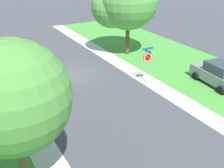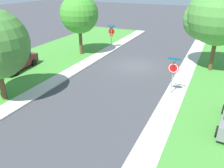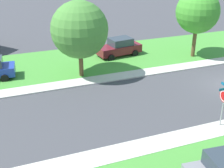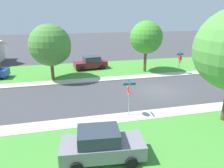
{
  "view_description": "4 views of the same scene",
  "coord_description": "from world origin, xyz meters",
  "px_view_note": "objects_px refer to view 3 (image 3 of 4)",
  "views": [
    {
      "loc": [
        7.37,
        20.62,
        8.91
      ],
      "look_at": [
        -0.63,
        6.2,
        1.4
      ],
      "focal_mm": 46.58,
      "sensor_mm": 36.0,
      "label": 1
    },
    {
      "loc": [
        -6.92,
        20.21,
        7.69
      ],
      "look_at": [
        -1.06,
        7.6,
        1.4
      ],
      "focal_mm": 37.25,
      "sensor_mm": 36.0,
      "label": 2
    },
    {
      "loc": [
        -16.73,
        16.23,
        10.01
      ],
      "look_at": [
        0.75,
        9.6,
        1.4
      ],
      "focal_mm": 48.94,
      "sensor_mm": 36.0,
      "label": 3
    },
    {
      "loc": [
        -17.89,
        9.06,
        7.38
      ],
      "look_at": [
        -0.98,
        5.08,
        1.4
      ],
      "focal_mm": 33.87,
      "sensor_mm": 36.0,
      "label": 4
    }
  ],
  "objects_px": {
    "car_maroon_far_down_street": "(119,47)",
    "tree_sidewalk_near": "(197,13)",
    "stop_sign_far_corner": "(224,99)",
    "tree_sidewalk_mid": "(81,31)"
  },
  "relations": [
    {
      "from": "car_maroon_far_down_street",
      "to": "tree_sidewalk_mid",
      "type": "height_order",
      "value": "tree_sidewalk_mid"
    },
    {
      "from": "stop_sign_far_corner",
      "to": "tree_sidewalk_near",
      "type": "bearing_deg",
      "value": -27.17
    },
    {
      "from": "stop_sign_far_corner",
      "to": "car_maroon_far_down_street",
      "type": "height_order",
      "value": "stop_sign_far_corner"
    },
    {
      "from": "tree_sidewalk_near",
      "to": "tree_sidewalk_mid",
      "type": "xyz_separation_m",
      "value": [
        -0.77,
        11.36,
        -0.45
      ]
    },
    {
      "from": "car_maroon_far_down_street",
      "to": "tree_sidewalk_near",
      "type": "bearing_deg",
      "value": -111.3
    },
    {
      "from": "car_maroon_far_down_street",
      "to": "tree_sidewalk_near",
      "type": "relative_size",
      "value": 0.71
    },
    {
      "from": "car_maroon_far_down_street",
      "to": "tree_sidewalk_mid",
      "type": "distance_m",
      "value": 6.45
    },
    {
      "from": "tree_sidewalk_near",
      "to": "tree_sidewalk_mid",
      "type": "bearing_deg",
      "value": 93.88
    },
    {
      "from": "stop_sign_far_corner",
      "to": "tree_sidewalk_near",
      "type": "distance_m",
      "value": 12.99
    },
    {
      "from": "car_maroon_far_down_street",
      "to": "stop_sign_far_corner",
      "type": "bearing_deg",
      "value": -176.41
    }
  ]
}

